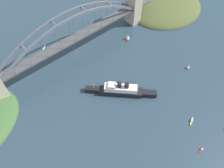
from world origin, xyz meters
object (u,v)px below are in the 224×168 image
object	(u,v)px
ocean_liner	(121,90)
seaplane_second_in_formation	(97,28)
small_boat_1	(192,121)
small_boat_2	(202,150)
small_boat_0	(128,37)
seaplane_taxiing_near_bridge	(45,49)
harbor_arch_bridge	(73,38)
small_boat_3	(188,66)

from	to	relation	value
ocean_liner	seaplane_second_in_formation	size ratio (longest dim) A/B	6.67
small_boat_1	small_boat_2	size ratio (longest dim) A/B	1.30
small_boat_0	seaplane_taxiing_near_bridge	bearing A→B (deg)	-30.36
harbor_arch_bridge	small_boat_2	xyz separation A→B (m)	(-19.79, 205.35, -28.35)
ocean_liner	seaplane_taxiing_near_bridge	world-z (taller)	ocean_liner
small_boat_3	small_boat_2	bearing A→B (deg)	45.28
small_boat_2	small_boat_3	bearing A→B (deg)	-134.72
seaplane_taxiing_near_bridge	small_boat_1	world-z (taller)	seaplane_taxiing_near_bridge
ocean_liner	small_boat_0	xyz separation A→B (m)	(-74.44, -67.73, -1.62)
small_boat_0	ocean_liner	bearing A→B (deg)	42.30
small_boat_0	small_boat_3	bearing A→B (deg)	103.86
seaplane_taxiing_near_bridge	seaplane_second_in_formation	size ratio (longest dim) A/B	1.04
ocean_liner	seaplane_taxiing_near_bridge	distance (m)	135.31
harbor_arch_bridge	small_boat_1	distance (m)	183.71
small_boat_1	small_boat_3	xyz separation A→B (m)	(-62.42, -54.29, 2.61)
ocean_liner	small_boat_2	size ratio (longest dim) A/B	8.16
harbor_arch_bridge	small_boat_0	distance (m)	85.34
seaplane_taxiing_near_bridge	small_boat_1	xyz separation A→B (m)	(-69.42, 214.17, -0.85)
seaplane_taxiing_near_bridge	small_boat_0	bearing A→B (deg)	149.64
ocean_liner	small_boat_1	distance (m)	90.74
small_boat_0	seaplane_second_in_formation	bearing A→B (deg)	-67.81
ocean_liner	small_boat_1	size ratio (longest dim) A/B	6.26
small_boat_0	small_boat_3	size ratio (longest dim) A/B	1.35
seaplane_second_in_formation	small_boat_0	xyz separation A→B (m)	(-20.65, 50.63, 2.85)
small_boat_2	small_boat_3	world-z (taller)	small_boat_3
harbor_arch_bridge	seaplane_taxiing_near_bridge	xyz separation A→B (m)	(30.54, -36.83, -27.25)
seaplane_taxiing_near_bridge	small_boat_3	xyz separation A→B (m)	(-131.84, 159.88, 1.76)
ocean_liner	seaplane_second_in_formation	world-z (taller)	ocean_liner
harbor_arch_bridge	ocean_liner	size ratio (longest dim) A/B	4.18
seaplane_taxiing_near_bridge	small_boat_1	bearing A→B (deg)	107.96
small_boat_2	seaplane_second_in_formation	bearing A→B (deg)	-99.16
seaplane_second_in_formation	small_boat_0	distance (m)	54.75
small_boat_2	ocean_liner	bearing A→B (deg)	-81.42
seaplane_second_in_formation	small_boat_1	bearing A→B (deg)	84.91
small_boat_1	small_boat_2	distance (m)	33.90
seaplane_second_in_formation	small_boat_3	world-z (taller)	small_boat_3
seaplane_taxiing_near_bridge	small_boat_0	size ratio (longest dim) A/B	1.04
seaplane_taxiing_near_bridge	seaplane_second_in_formation	bearing A→B (deg)	171.77
harbor_arch_bridge	small_boat_1	bearing A→B (deg)	102.37
small_boat_3	harbor_arch_bridge	bearing A→B (deg)	-50.54
small_boat_3	small_boat_0	bearing A→B (deg)	-76.14
small_boat_2	small_boat_3	size ratio (longest dim) A/B	1.11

